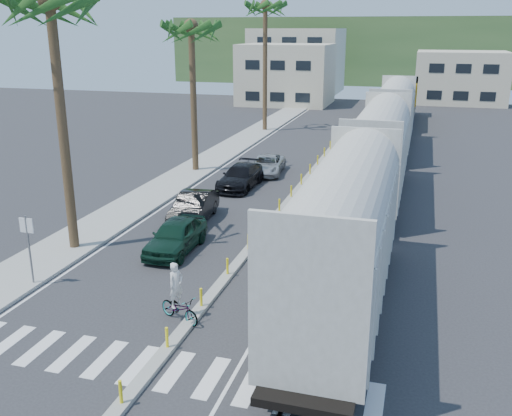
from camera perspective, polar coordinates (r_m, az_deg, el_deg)
The scene contains 16 objects.
ground at distance 20.06m, azimuth -7.61°, elevation -12.54°, with size 140.00×140.00×0.00m, color #28282B.
sidewalk at distance 44.85m, azimuth -4.84°, elevation 4.68°, with size 3.00×90.00×0.15m, color gray.
rails at distance 44.97m, azimuth 12.92°, elevation 4.27°, with size 1.56×100.00×0.06m.
median at distance 37.80m, azimuth 4.53°, elevation 2.27°, with size 0.45×60.00×0.85m.
crosswalk at distance 18.52m, azimuth -10.17°, elevation -15.43°, with size 14.00×2.20×0.01m, color silver.
lane_markings at distance 43.04m, azimuth 3.10°, elevation 4.07°, with size 9.42×90.00×0.01m.
freight_train at distance 40.25m, azimuth 12.79°, elevation 6.94°, with size 3.00×60.94×5.85m.
palm_trees at distance 41.46m, azimuth -5.89°, elevation 18.55°, with size 3.50×37.20×13.75m.
street_sign at distance 24.37m, azimuth -21.82°, elevation -3.02°, with size 0.60×0.08×3.00m.
buildings at distance 88.69m, azimuth 7.51°, elevation 13.73°, with size 38.00×27.00×10.00m.
hillside at distance 116.09m, azimuth 13.06°, elevation 15.12°, with size 80.00×20.00×12.00m, color #385628.
car_lead at distance 26.85m, azimuth -8.03°, elevation -2.75°, with size 1.90×4.58×1.55m, color #0F2F21.
car_second at distance 30.92m, azimuth -6.27°, elevation 0.07°, with size 2.07×4.87×1.56m, color black.
car_third at distance 37.32m, azimuth -1.55°, elevation 3.16°, with size 2.19×5.16×1.48m, color black.
car_rear at distance 41.03m, azimuth 1.13°, elevation 4.35°, with size 2.60×4.88×1.30m, color #ACAFB1.
cyclist at distance 20.67m, azimuth -7.73°, elevation -9.42°, with size 1.99×2.30×2.22m.
Camera 1 is at (7.29, -15.79, 10.00)m, focal length 40.00 mm.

